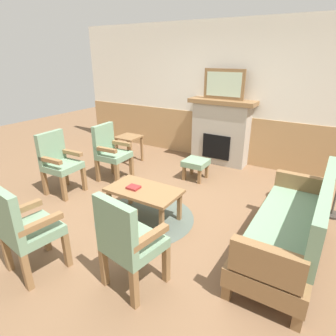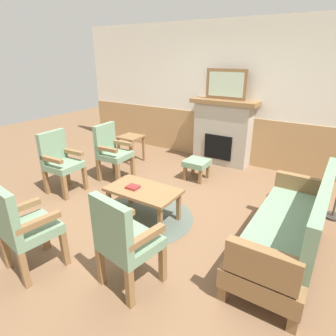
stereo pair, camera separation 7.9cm
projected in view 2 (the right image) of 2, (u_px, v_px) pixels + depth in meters
The scene contains 14 objects.
ground_plane at pixel (155, 211), 4.05m from camera, with size 14.00×14.00×0.00m, color brown.
wall_back at pixel (230, 96), 5.58m from camera, with size 7.20×0.14×2.70m.
fireplace at pixel (222, 132), 5.64m from camera, with size 1.30×0.44×1.28m.
framed_picture at pixel (226, 84), 5.30m from camera, with size 0.80×0.04×0.56m.
couch at pixel (289, 229), 2.94m from camera, with size 0.70×1.80×0.98m.
coffee_table at pixel (143, 193), 3.75m from camera, with size 0.96×0.56×0.44m.
round_rug at pixel (144, 217), 3.89m from camera, with size 1.35×1.35×0.01m, color #4C564C.
book_on_table at pixel (133, 187), 3.75m from camera, with size 0.16×0.14×0.03m, color maroon.
footstool at pixel (197, 164), 5.00m from camera, with size 0.40×0.40×0.36m.
armchair_near_fireplace at pixel (111, 150), 4.94m from camera, with size 0.51×0.51×0.98m.
armchair_by_window_left at pixel (60, 160), 4.48m from camera, with size 0.50×0.50×0.98m.
armchair_front_left at pixel (22, 225), 2.77m from camera, with size 0.54×0.54×0.98m.
armchair_front_center at pixel (124, 239), 2.56m from camera, with size 0.55×0.55×0.98m.
side_table at pixel (131, 141), 5.77m from camera, with size 0.44×0.44×0.55m.
Camera 2 is at (2.07, -2.86, 2.09)m, focal length 30.34 mm.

